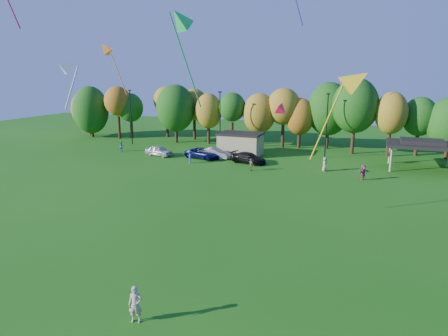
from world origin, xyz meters
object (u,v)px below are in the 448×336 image
at_px(car_c, 203,153).
at_px(car_d, 249,158).
at_px(kite_flyer, 135,305).
at_px(car_a, 159,151).
at_px(car_b, 215,153).

distance_m(car_c, car_d, 7.03).
relative_size(kite_flyer, car_a, 0.43).
bearing_deg(car_b, kite_flyer, -161.10).
xyz_separation_m(kite_flyer, car_c, (-12.14, 36.20, -0.21)).
relative_size(kite_flyer, car_c, 0.36).
xyz_separation_m(car_a, car_b, (8.28, 1.18, 0.01)).
xyz_separation_m(kite_flyer, car_d, (-5.14, 35.44, -0.21)).
height_order(kite_flyer, car_a, kite_flyer).
bearing_deg(car_d, car_c, 97.96).
relative_size(car_b, car_c, 0.86).
bearing_deg(kite_flyer, car_c, 92.31).
relative_size(kite_flyer, car_d, 0.38).
distance_m(kite_flyer, car_c, 38.18).
bearing_deg(car_b, car_c, 111.83).
bearing_deg(car_d, car_b, 90.50).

